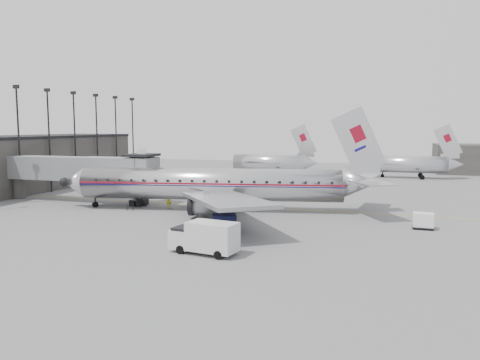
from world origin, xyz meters
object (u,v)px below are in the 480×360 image
Objects in this scene: airliner at (217,184)px; ramp_worker at (169,201)px; service_van at (205,237)px; baggage_cart_white at (423,221)px; baggage_cart_navy at (224,223)px.

airliner is 22.73× the size of ramp_worker.
service_van reaches higher than ramp_worker.
ramp_worker is (-6.17, -0.14, -2.20)m from airliner.
baggage_cart_white is at bearing -22.59° from ramp_worker.
baggage_cart_navy reaches higher than baggage_cart_white.
ramp_worker is at bearing 112.90° from baggage_cart_navy.
baggage_cart_navy is 19.01m from baggage_cart_white.
ramp_worker is at bearing 132.72° from service_van.
airliner is at bearing 173.77° from baggage_cart_white.
service_van is 3.36× the size of ramp_worker.
airliner is 13.79× the size of baggage_cart_navy.
airliner is 6.55m from ramp_worker.
baggage_cart_white is at bearing 1.45° from baggage_cart_navy.
airliner reaches higher than baggage_cart_navy.
airliner is 18.57× the size of baggage_cart_white.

